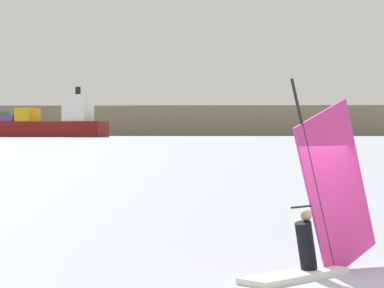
% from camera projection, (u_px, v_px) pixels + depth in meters
% --- Properties ---
extents(ground_plane, '(4000.00, 4000.00, 0.00)m').
position_uv_depth(ground_plane, '(369.00, 280.00, 16.16)').
color(ground_plane, '#9EA8B2').
extents(windsurfer, '(2.43, 3.57, 3.97)m').
position_uv_depth(windsurfer, '(317.00, 227.00, 16.81)').
color(windsurfer, white).
rests_on(windsurfer, ground_plane).
extents(cargo_ship, '(171.63, 32.06, 37.65)m').
position_uv_depth(cargo_ship, '(3.00, 125.00, 663.80)').
color(cargo_ship, maroon).
rests_on(cargo_ship, ground_plane).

